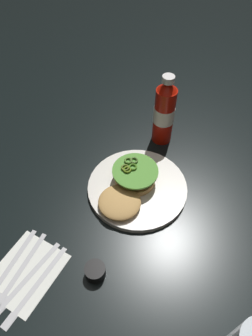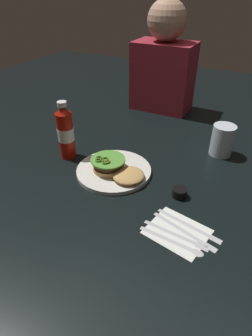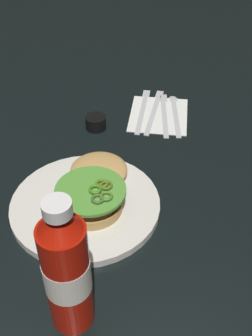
{
  "view_description": "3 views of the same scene",
  "coord_description": "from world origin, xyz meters",
  "px_view_note": "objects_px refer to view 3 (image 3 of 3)",
  "views": [
    {
      "loc": [
        0.44,
        0.04,
        0.68
      ],
      "look_at": [
        -0.04,
        -0.12,
        0.08
      ],
      "focal_mm": 32.25,
      "sensor_mm": 36.0,
      "label": 1
    },
    {
      "loc": [
        0.39,
        -0.82,
        0.6
      ],
      "look_at": [
        0.02,
        -0.12,
        0.06
      ],
      "focal_mm": 30.11,
      "sensor_mm": 36.0,
      "label": 2
    },
    {
      "loc": [
        -0.58,
        -0.13,
        0.54
      ],
      "look_at": [
        0.01,
        -0.17,
        0.04
      ],
      "focal_mm": 43.63,
      "sensor_mm": 36.0,
      "label": 3
    }
  ],
  "objects_px": {
    "burger_sandwich": "(94,187)",
    "spoon_utensil": "(175,108)",
    "napkin": "(159,115)",
    "dinner_plate": "(85,205)",
    "butter_knife": "(155,107)",
    "fork_utensil": "(164,110)",
    "steak_knife": "(143,107)",
    "ketchup_bottle": "(67,272)",
    "condiment_cup": "(96,122)"
  },
  "relations": [
    {
      "from": "burger_sandwich",
      "to": "butter_knife",
      "type": "relative_size",
      "value": 1.02
    },
    {
      "from": "fork_utensil",
      "to": "butter_knife",
      "type": "relative_size",
      "value": 0.96
    },
    {
      "from": "dinner_plate",
      "to": "spoon_utensil",
      "type": "relative_size",
      "value": 1.46
    },
    {
      "from": "spoon_utensil",
      "to": "butter_knife",
      "type": "xyz_separation_m",
      "value": [
        0.01,
        0.05,
        0.0
      ]
    },
    {
      "from": "ketchup_bottle",
      "to": "steak_knife",
      "type": "distance_m",
      "value": 0.58
    },
    {
      "from": "condiment_cup",
      "to": "fork_utensil",
      "type": "bearing_deg",
      "value": -69.8
    },
    {
      "from": "napkin",
      "to": "dinner_plate",
      "type": "bearing_deg",
      "value": 150.19
    },
    {
      "from": "ketchup_bottle",
      "to": "steak_knife",
      "type": "bearing_deg",
      "value": -15.53
    },
    {
      "from": "dinner_plate",
      "to": "steak_knife",
      "type": "height_order",
      "value": "dinner_plate"
    },
    {
      "from": "steak_knife",
      "to": "dinner_plate",
      "type": "bearing_deg",
      "value": 157.59
    },
    {
      "from": "butter_knife",
      "to": "steak_knife",
      "type": "height_order",
      "value": "same"
    },
    {
      "from": "napkin",
      "to": "fork_utensil",
      "type": "relative_size",
      "value": 0.83
    },
    {
      "from": "dinner_plate",
      "to": "burger_sandwich",
      "type": "distance_m",
      "value": 0.04
    },
    {
      "from": "napkin",
      "to": "butter_knife",
      "type": "bearing_deg",
      "value": 12.33
    },
    {
      "from": "spoon_utensil",
      "to": "condiment_cup",
      "type": "bearing_deg",
      "value": 108.77
    },
    {
      "from": "butter_knife",
      "to": "steak_knife",
      "type": "distance_m",
      "value": 0.03
    },
    {
      "from": "steak_knife",
      "to": "condiment_cup",
      "type": "bearing_deg",
      "value": 123.8
    },
    {
      "from": "condiment_cup",
      "to": "fork_utensil",
      "type": "height_order",
      "value": "condiment_cup"
    },
    {
      "from": "spoon_utensil",
      "to": "napkin",
      "type": "bearing_deg",
      "value": 116.15
    },
    {
      "from": "ketchup_bottle",
      "to": "burger_sandwich",
      "type": "bearing_deg",
      "value": -7.91
    },
    {
      "from": "dinner_plate",
      "to": "butter_knife",
      "type": "bearing_deg",
      "value": -26.85
    },
    {
      "from": "spoon_utensil",
      "to": "steak_knife",
      "type": "bearing_deg",
      "value": 80.93
    },
    {
      "from": "condiment_cup",
      "to": "burger_sandwich",
      "type": "bearing_deg",
      "value": 179.16
    },
    {
      "from": "spoon_utensil",
      "to": "butter_knife",
      "type": "distance_m",
      "value": 0.05
    },
    {
      "from": "burger_sandwich",
      "to": "steak_knife",
      "type": "relative_size",
      "value": 1.02
    },
    {
      "from": "ketchup_bottle",
      "to": "spoon_utensil",
      "type": "relative_size",
      "value": 1.23
    },
    {
      "from": "condiment_cup",
      "to": "fork_utensil",
      "type": "distance_m",
      "value": 0.18
    },
    {
      "from": "ketchup_bottle",
      "to": "steak_knife",
      "type": "relative_size",
      "value": 1.13
    },
    {
      "from": "butter_knife",
      "to": "napkin",
      "type": "bearing_deg",
      "value": -167.67
    },
    {
      "from": "dinner_plate",
      "to": "fork_utensil",
      "type": "height_order",
      "value": "dinner_plate"
    },
    {
      "from": "ketchup_bottle",
      "to": "condiment_cup",
      "type": "relative_size",
      "value": 4.82
    },
    {
      "from": "ketchup_bottle",
      "to": "napkin",
      "type": "relative_size",
      "value": 1.41
    },
    {
      "from": "ketchup_bottle",
      "to": "napkin",
      "type": "bearing_deg",
      "value": -19.95
    },
    {
      "from": "burger_sandwich",
      "to": "fork_utensil",
      "type": "bearing_deg",
      "value": -29.51
    },
    {
      "from": "butter_knife",
      "to": "steak_knife",
      "type": "xyz_separation_m",
      "value": [
        0.01,
        0.03,
        0.0
      ]
    },
    {
      "from": "napkin",
      "to": "burger_sandwich",
      "type": "bearing_deg",
      "value": 151.39
    },
    {
      "from": "burger_sandwich",
      "to": "spoon_utensil",
      "type": "relative_size",
      "value": 1.11
    },
    {
      "from": "dinner_plate",
      "to": "napkin",
      "type": "xyz_separation_m",
      "value": [
        0.3,
        -0.17,
        -0.01
      ]
    },
    {
      "from": "condiment_cup",
      "to": "butter_knife",
      "type": "bearing_deg",
      "value": -63.44
    },
    {
      "from": "napkin",
      "to": "steak_knife",
      "type": "xyz_separation_m",
      "value": [
        0.03,
        0.04,
        0.0
      ]
    },
    {
      "from": "dinner_plate",
      "to": "steak_knife",
      "type": "xyz_separation_m",
      "value": [
        0.34,
        -0.14,
        -0.0
      ]
    },
    {
      "from": "burger_sandwich",
      "to": "spoon_utensil",
      "type": "height_order",
      "value": "burger_sandwich"
    },
    {
      "from": "ketchup_bottle",
      "to": "fork_utensil",
      "type": "height_order",
      "value": "ketchup_bottle"
    },
    {
      "from": "ketchup_bottle",
      "to": "fork_utensil",
      "type": "relative_size",
      "value": 1.18
    },
    {
      "from": "dinner_plate",
      "to": "butter_knife",
      "type": "distance_m",
      "value": 0.37
    },
    {
      "from": "fork_utensil",
      "to": "butter_knife",
      "type": "distance_m",
      "value": 0.02
    },
    {
      "from": "condiment_cup",
      "to": "dinner_plate",
      "type": "bearing_deg",
      "value": 175.31
    },
    {
      "from": "dinner_plate",
      "to": "fork_utensil",
      "type": "relative_size",
      "value": 1.41
    },
    {
      "from": "spoon_utensil",
      "to": "fork_utensil",
      "type": "distance_m",
      "value": 0.03
    },
    {
      "from": "dinner_plate",
      "to": "ketchup_bottle",
      "type": "bearing_deg",
      "value": 176.08
    }
  ]
}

